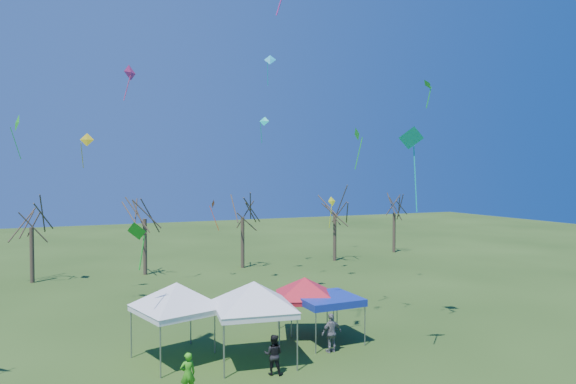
{
  "coord_description": "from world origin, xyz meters",
  "views": [
    {
      "loc": [
        -8.72,
        -19.02,
        8.33
      ],
      "look_at": [
        1.08,
        3.0,
        7.49
      ],
      "focal_mm": 32.0,
      "sensor_mm": 36.0,
      "label": 1
    }
  ],
  "objects_px": {
    "person_dark": "(274,354)",
    "tree_1": "(31,207)",
    "tent_white_mid": "(254,287)",
    "tent_blue": "(327,300)",
    "tent_white_west": "(177,288)",
    "tree_3": "(242,200)",
    "tree_4": "(335,198)",
    "tree_5": "(394,199)",
    "person_green": "(188,374)",
    "tent_red": "(305,281)",
    "tree_2": "(145,199)",
    "person_grey": "(331,333)"
  },
  "relations": [
    {
      "from": "person_dark",
      "to": "tree_1",
      "type": "bearing_deg",
      "value": -36.97
    },
    {
      "from": "tent_white_mid",
      "to": "tent_blue",
      "type": "relative_size",
      "value": 1.6
    },
    {
      "from": "tent_white_west",
      "to": "tent_white_mid",
      "type": "xyz_separation_m",
      "value": [
        3.08,
        -1.64,
        0.1
      ]
    },
    {
      "from": "tree_3",
      "to": "tree_4",
      "type": "distance_m",
      "value": 9.32
    },
    {
      "from": "tree_1",
      "to": "tent_white_mid",
      "type": "distance_m",
      "value": 24.66
    },
    {
      "from": "tree_5",
      "to": "person_green",
      "type": "xyz_separation_m",
      "value": [
        -28.15,
        -26.15,
        -4.92
      ]
    },
    {
      "from": "person_dark",
      "to": "tent_red",
      "type": "bearing_deg",
      "value": -99.73
    },
    {
      "from": "tree_2",
      "to": "tent_white_mid",
      "type": "xyz_separation_m",
      "value": [
        1.42,
        -22.22,
        -2.94
      ]
    },
    {
      "from": "person_green",
      "to": "tent_blue",
      "type": "bearing_deg",
      "value": -159.96
    },
    {
      "from": "tree_2",
      "to": "tent_white_mid",
      "type": "height_order",
      "value": "tree_2"
    },
    {
      "from": "tree_2",
      "to": "tent_white_west",
      "type": "relative_size",
      "value": 1.86
    },
    {
      "from": "person_grey",
      "to": "tree_5",
      "type": "bearing_deg",
      "value": -137.14
    },
    {
      "from": "tent_red",
      "to": "tent_blue",
      "type": "bearing_deg",
      "value": -58.03
    },
    {
      "from": "tree_2",
      "to": "tree_3",
      "type": "bearing_deg",
      "value": -2.27
    },
    {
      "from": "tree_3",
      "to": "tent_white_west",
      "type": "xyz_separation_m",
      "value": [
        -10.05,
        -20.24,
        -2.83
      ]
    },
    {
      "from": "tree_4",
      "to": "tent_blue",
      "type": "xyz_separation_m",
      "value": [
        -12.0,
        -20.7,
        -3.98
      ]
    },
    {
      "from": "tree_1",
      "to": "tree_3",
      "type": "xyz_separation_m",
      "value": [
        16.8,
        -0.6,
        0.29
      ]
    },
    {
      "from": "tent_blue",
      "to": "tree_5",
      "type": "bearing_deg",
      "value": 48.18
    },
    {
      "from": "tree_4",
      "to": "tent_blue",
      "type": "height_order",
      "value": "tree_4"
    },
    {
      "from": "tree_4",
      "to": "person_dark",
      "type": "height_order",
      "value": "tree_4"
    },
    {
      "from": "tree_2",
      "to": "tent_blue",
      "type": "distance_m",
      "value": 22.24
    },
    {
      "from": "tent_blue",
      "to": "tree_1",
      "type": "bearing_deg",
      "value": 123.48
    },
    {
      "from": "tree_1",
      "to": "person_green",
      "type": "height_order",
      "value": "tree_1"
    },
    {
      "from": "tree_3",
      "to": "tent_blue",
      "type": "bearing_deg",
      "value": -97.36
    },
    {
      "from": "tree_5",
      "to": "tent_white_west",
      "type": "height_order",
      "value": "tree_5"
    },
    {
      "from": "tree_1",
      "to": "tent_blue",
      "type": "relative_size",
      "value": 2.6
    },
    {
      "from": "tree_1",
      "to": "tent_white_west",
      "type": "bearing_deg",
      "value": -72.07
    },
    {
      "from": "tent_blue",
      "to": "person_grey",
      "type": "height_order",
      "value": "tent_blue"
    },
    {
      "from": "tree_3",
      "to": "tree_5",
      "type": "xyz_separation_m",
      "value": [
        17.69,
        2.02,
        -0.35
      ]
    },
    {
      "from": "person_green",
      "to": "person_grey",
      "type": "relative_size",
      "value": 0.89
    },
    {
      "from": "tent_blue",
      "to": "person_grey",
      "type": "bearing_deg",
      "value": -111.17
    },
    {
      "from": "tree_1",
      "to": "tree_2",
      "type": "relative_size",
      "value": 0.92
    },
    {
      "from": "tree_4",
      "to": "tent_white_mid",
      "type": "height_order",
      "value": "tree_4"
    },
    {
      "from": "tree_3",
      "to": "tent_white_west",
      "type": "distance_m",
      "value": 22.78
    },
    {
      "from": "tree_1",
      "to": "tent_white_mid",
      "type": "bearing_deg",
      "value": -66.41
    },
    {
      "from": "tree_2",
      "to": "tree_5",
      "type": "bearing_deg",
      "value": 3.7
    },
    {
      "from": "tree_3",
      "to": "tree_4",
      "type": "relative_size",
      "value": 1.0
    },
    {
      "from": "person_green",
      "to": "tent_white_west",
      "type": "bearing_deg",
      "value": -99.4
    },
    {
      "from": "tree_2",
      "to": "person_grey",
      "type": "xyz_separation_m",
      "value": [
        5.15,
        -22.56,
        -5.38
      ]
    },
    {
      "from": "tree_3",
      "to": "person_grey",
      "type": "bearing_deg",
      "value": -98.33
    },
    {
      "from": "tree_2",
      "to": "tent_white_mid",
      "type": "distance_m",
      "value": 22.46
    },
    {
      "from": "person_green",
      "to": "person_grey",
      "type": "xyz_separation_m",
      "value": [
        7.21,
        1.9,
        0.1
      ]
    },
    {
      "from": "tent_white_west",
      "to": "tent_red",
      "type": "height_order",
      "value": "tent_white_west"
    },
    {
      "from": "tree_1",
      "to": "tent_blue",
      "type": "distance_m",
      "value": 25.87
    },
    {
      "from": "tent_red",
      "to": "person_dark",
      "type": "relative_size",
      "value": 2.23
    },
    {
      "from": "tree_1",
      "to": "tent_white_mid",
      "type": "relative_size",
      "value": 1.62
    },
    {
      "from": "tent_white_mid",
      "to": "person_dark",
      "type": "bearing_deg",
      "value": -82.23
    },
    {
      "from": "tent_white_west",
      "to": "tent_blue",
      "type": "relative_size",
      "value": 1.52
    },
    {
      "from": "tree_1",
      "to": "tree_3",
      "type": "bearing_deg",
      "value": -2.06
    },
    {
      "from": "tree_5",
      "to": "tent_red",
      "type": "height_order",
      "value": "tree_5"
    }
  ]
}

